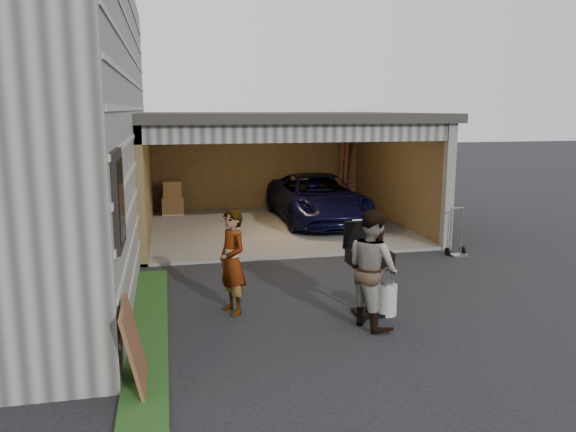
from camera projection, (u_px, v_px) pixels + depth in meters
name	position (u px, v px, depth m)	size (l,w,h in m)	color
ground	(313.00, 324.00, 7.92)	(80.00, 80.00, 0.00)	black
groundcover_strip	(146.00, 369.00, 6.48)	(0.50, 8.00, 0.06)	#193814
garage	(274.00, 154.00, 14.25)	(6.80, 6.30, 2.90)	#605E59
minivan	(317.00, 200.00, 14.83)	(2.05, 4.45, 1.24)	black
woman	(232.00, 262.00, 8.25)	(0.57, 0.37, 1.56)	#9EAAC6
man	(373.00, 268.00, 7.74)	(0.80, 0.63, 1.66)	#4C2C1D
bbq_grill	(369.00, 260.00, 8.18)	(0.62, 0.54, 1.37)	black
propane_tank	(386.00, 299.00, 8.26)	(0.31, 0.31, 0.46)	beige
plywood_panel	(135.00, 348.00, 6.01)	(0.04, 0.86, 0.96)	brown
hand_truck	(457.00, 246.00, 11.62)	(0.43, 0.35, 1.01)	slate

